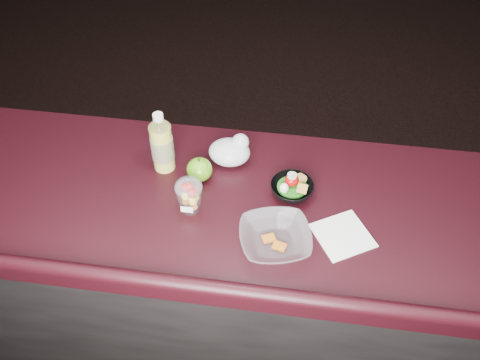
{
  "coord_description": "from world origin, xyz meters",
  "views": [
    {
      "loc": [
        0.17,
        -0.86,
        2.35
      ],
      "look_at": [
        -0.0,
        0.32,
        1.1
      ],
      "focal_mm": 40.0,
      "sensor_mm": 36.0,
      "label": 1
    }
  ],
  "objects_px": {
    "fruit_cup": "(189,195)",
    "snack_bowl": "(292,188)",
    "green_apple": "(199,169)",
    "takeout_bowl": "(275,239)",
    "lemonade_bottle": "(162,146)"
  },
  "relations": [
    {
      "from": "fruit_cup",
      "to": "snack_bowl",
      "type": "relative_size",
      "value": 0.67
    },
    {
      "from": "fruit_cup",
      "to": "green_apple",
      "type": "relative_size",
      "value": 1.38
    },
    {
      "from": "green_apple",
      "to": "takeout_bowl",
      "type": "distance_m",
      "value": 0.38
    },
    {
      "from": "lemonade_bottle",
      "to": "fruit_cup",
      "type": "bearing_deg",
      "value": -54.01
    },
    {
      "from": "green_apple",
      "to": "takeout_bowl",
      "type": "relative_size",
      "value": 0.34
    },
    {
      "from": "lemonade_bottle",
      "to": "snack_bowl",
      "type": "distance_m",
      "value": 0.46
    },
    {
      "from": "lemonade_bottle",
      "to": "takeout_bowl",
      "type": "relative_size",
      "value": 0.88
    },
    {
      "from": "snack_bowl",
      "to": "takeout_bowl",
      "type": "xyz_separation_m",
      "value": [
        -0.03,
        -0.22,
        0.0
      ]
    },
    {
      "from": "fruit_cup",
      "to": "takeout_bowl",
      "type": "xyz_separation_m",
      "value": [
        0.29,
        -0.11,
        -0.04
      ]
    },
    {
      "from": "fruit_cup",
      "to": "snack_bowl",
      "type": "bearing_deg",
      "value": 19.26
    },
    {
      "from": "fruit_cup",
      "to": "takeout_bowl",
      "type": "distance_m",
      "value": 0.31
    },
    {
      "from": "green_apple",
      "to": "snack_bowl",
      "type": "relative_size",
      "value": 0.48
    },
    {
      "from": "fruit_cup",
      "to": "snack_bowl",
      "type": "height_order",
      "value": "fruit_cup"
    },
    {
      "from": "takeout_bowl",
      "to": "fruit_cup",
      "type": "bearing_deg",
      "value": 159.64
    },
    {
      "from": "snack_bowl",
      "to": "takeout_bowl",
      "type": "bearing_deg",
      "value": -98.83
    }
  ]
}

